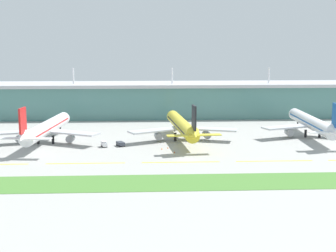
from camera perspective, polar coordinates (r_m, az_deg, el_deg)
ground_plane at (r=172.31m, az=2.48°, el=-4.13°), size 600.00×600.00×0.00m
terminal_building at (r=276.24m, az=0.43°, el=3.24°), size 288.00×34.00×28.92m
airliner_near at (r=207.18m, az=-14.59°, el=-0.27°), size 48.58×64.55×18.90m
airliner_middle at (r=207.01m, az=1.72°, el=0.03°), size 48.62×64.52×18.90m
airliner_far at (r=224.03m, az=17.10°, el=0.35°), size 48.76×66.30×18.90m
taxiway_stripe_mid_west at (r=169.68m, az=-9.99°, el=-4.49°), size 28.00×0.70×0.04m
taxiway_stripe_centre at (r=168.83m, az=1.57°, el=-4.41°), size 28.00×0.70×0.04m
taxiway_stripe_mid_east at (r=174.73m, az=12.78°, el=-4.17°), size 28.00×0.70×0.04m
grass_verge at (r=144.74m, az=3.54°, el=-6.82°), size 300.00×18.00×0.10m
pushback_tug at (r=196.08m, az=-5.78°, el=-2.15°), size 3.97×4.99×1.85m
baggage_cart at (r=195.33m, az=-7.78°, el=-2.18°), size 2.98×3.99×2.48m
safety_cone_left_wingtip at (r=191.12m, az=-0.03°, el=-2.64°), size 0.56×0.56×0.70m
safety_cone_nose_front at (r=189.07m, az=-0.75°, el=-2.77°), size 0.56×0.56×0.70m
safety_cone_right_wingtip at (r=183.19m, az=0.78°, el=-3.18°), size 0.56×0.56×0.70m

